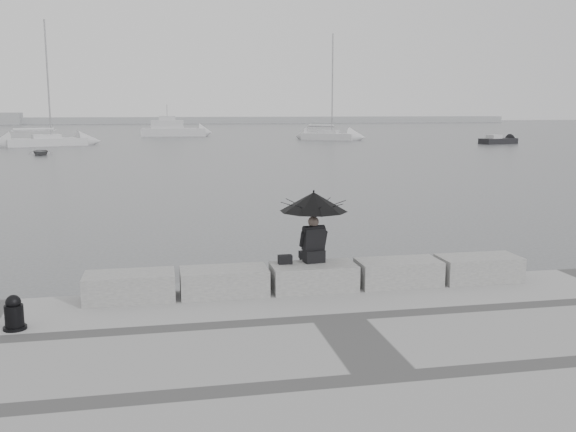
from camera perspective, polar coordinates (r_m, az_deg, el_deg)
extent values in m
plane|color=#46494C|center=(12.87, 1.79, -8.17)|extent=(360.00, 360.00, 0.00)
cube|color=slate|center=(11.93, -13.89, -6.13)|extent=(1.60, 0.80, 0.50)
cube|color=slate|center=(11.97, -5.70, -5.84)|extent=(1.60, 0.80, 0.50)
cube|color=slate|center=(12.24, 2.28, -5.45)|extent=(1.60, 0.80, 0.50)
cube|color=slate|center=(12.73, 9.77, -4.99)|extent=(1.60, 0.80, 0.50)
cube|color=slate|center=(13.43, 16.58, -4.50)|extent=(1.60, 0.80, 0.50)
sphere|color=#726056|center=(12.25, 2.27, -0.50)|extent=(0.21, 0.21, 0.21)
cylinder|color=black|center=(12.23, 2.29, -0.19)|extent=(0.02, 0.02, 1.00)
cone|color=black|center=(12.18, 2.30, 1.28)|extent=(1.30, 1.30, 0.37)
sphere|color=black|center=(12.15, 2.30, 2.23)|extent=(0.04, 0.04, 0.04)
cube|color=black|center=(12.19, -0.27, -3.89)|extent=(0.26, 0.15, 0.17)
cylinder|color=black|center=(11.02, -23.09, -9.14)|extent=(0.36, 0.36, 0.06)
cylinder|color=black|center=(10.97, -23.15, -8.30)|extent=(0.29, 0.29, 0.40)
sphere|color=black|center=(10.90, -23.24, -7.06)|extent=(0.23, 0.23, 0.23)
cube|color=#939598|center=(166.99, -10.41, 8.37)|extent=(180.00, 6.00, 1.60)
cube|color=#BCBCBE|center=(71.75, -20.66, 6.13)|extent=(8.25, 4.93, 0.90)
cube|color=#BCBCBE|center=(71.72, -20.69, 6.61)|extent=(3.14, 2.44, 0.50)
cylinder|color=gray|center=(71.72, -20.97, 11.27)|extent=(0.16, 0.16, 12.00)
cylinder|color=gray|center=(71.70, -20.72, 7.12)|extent=(4.22, 1.60, 0.10)
cube|color=#BCBCBE|center=(80.42, 3.64, 7.03)|extent=(6.79, 5.54, 0.90)
cube|color=#BCBCBE|center=(80.39, 3.64, 7.46)|extent=(2.79, 2.58, 0.50)
cylinder|color=gray|center=(80.39, 3.69, 11.63)|extent=(0.16, 0.16, 12.00)
cylinder|color=gray|center=(80.37, 3.65, 7.92)|extent=(3.14, 2.07, 0.10)
cube|color=#BCBCBE|center=(91.77, -10.10, 7.31)|extent=(8.95, 3.36, 1.20)
cube|color=#BCBCBE|center=(91.73, -10.12, 8.00)|extent=(4.53, 2.48, 1.20)
cube|color=#BCBCBE|center=(91.72, -10.13, 8.56)|extent=(2.30, 1.74, 0.60)
cylinder|color=gray|center=(91.71, -10.16, 9.25)|extent=(0.08, 0.08, 1.60)
cube|color=black|center=(74.97, 18.18, 6.31)|extent=(4.69, 2.78, 0.70)
cube|color=#BCBCBE|center=(74.95, 18.20, 6.69)|extent=(1.61, 1.53, 0.50)
imported|color=gray|center=(58.08, -21.15, 5.31)|extent=(2.93, 1.62, 0.47)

